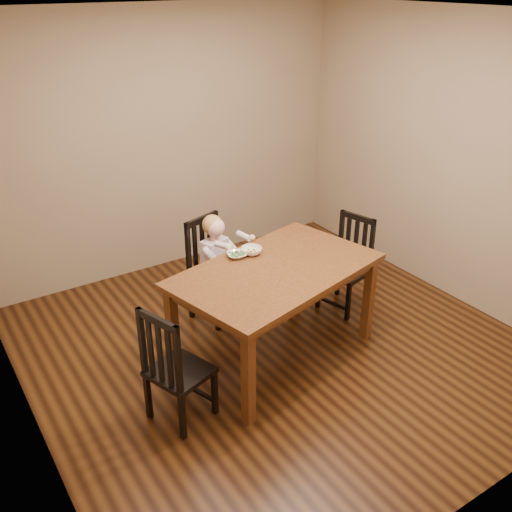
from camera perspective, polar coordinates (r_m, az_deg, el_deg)
room at (r=4.42m, az=2.27°, el=5.38°), size 4.01×4.01×2.71m
dining_table at (r=4.59m, az=2.01°, el=-2.29°), size 1.84×1.34×0.83m
chair_child at (r=5.29m, az=-4.32°, el=-1.46°), size 0.52×0.50×0.97m
chair_left at (r=4.11m, az=-8.15°, el=-11.11°), size 0.49×0.51×0.94m
chair_right at (r=5.50m, az=9.13°, el=-0.88°), size 0.47×0.48×0.92m
toddler at (r=5.19m, az=-3.99°, el=-0.23°), size 0.42×0.48×0.55m
bowl_peas at (r=4.71m, az=-1.94°, el=0.10°), size 0.20×0.20×0.04m
bowl_veg at (r=4.76m, az=-0.45°, el=0.52°), size 0.18×0.18×0.06m
fork at (r=4.66m, az=-2.12°, el=0.14°), size 0.12×0.08×0.05m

